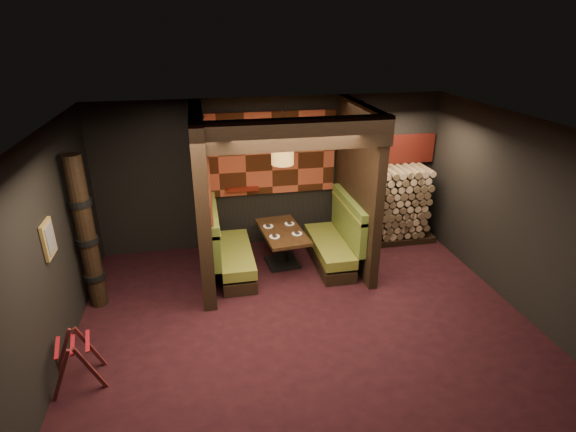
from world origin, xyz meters
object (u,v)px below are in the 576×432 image
at_px(booth_bench_left, 230,252).
at_px(firewood_stack, 391,205).
at_px(dining_table, 282,242).
at_px(pendant_lamp, 282,151).
at_px(totem_column, 87,235).
at_px(booth_bench_right, 335,243).
at_px(luggage_rack, 76,359).

bearing_deg(booth_bench_left, firewood_stack, 12.17).
bearing_deg(booth_bench_left, dining_table, 7.69).
bearing_deg(dining_table, pendant_lamp, -90.00).
height_order(booth_bench_left, pendant_lamp, pendant_lamp).
bearing_deg(pendant_lamp, booth_bench_left, -175.27).
bearing_deg(pendant_lamp, totem_column, -168.32).
xyz_separation_m(totem_column, firewood_stack, (5.33, 1.25, -0.44)).
bearing_deg(totem_column, firewood_stack, 13.19).
height_order(booth_bench_right, pendant_lamp, pendant_lamp).
relative_size(booth_bench_left, totem_column, 0.67).
distance_m(booth_bench_right, luggage_rack, 4.52).
xyz_separation_m(pendant_lamp, totem_column, (-3.04, -0.63, -0.94)).
relative_size(booth_bench_left, firewood_stack, 0.92).
distance_m(luggage_rack, firewood_stack, 6.05).
relative_size(luggage_rack, totem_column, 0.30).
xyz_separation_m(booth_bench_left, luggage_rack, (-2.01, -2.27, -0.05)).
distance_m(booth_bench_left, pendant_lamp, 1.97).
bearing_deg(dining_table, firewood_stack, 13.99).
height_order(luggage_rack, totem_column, totem_column).
bearing_deg(booth_bench_right, luggage_rack, -149.79).
bearing_deg(firewood_stack, booth_bench_right, -152.65).
relative_size(pendant_lamp, firewood_stack, 0.55).
xyz_separation_m(luggage_rack, totem_column, (-0.08, 1.72, 0.84)).
distance_m(dining_table, totem_column, 3.21).
bearing_deg(firewood_stack, totem_column, -166.81).
height_order(pendant_lamp, totem_column, pendant_lamp).
height_order(dining_table, totem_column, totem_column).
bearing_deg(pendant_lamp, dining_table, 90.00).
height_order(dining_table, firewood_stack, firewood_stack).
bearing_deg(totem_column, booth_bench_right, 7.86).
bearing_deg(dining_table, booth_bench_left, -172.31).
xyz_separation_m(booth_bench_right, pendant_lamp, (-0.94, 0.08, 1.73)).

